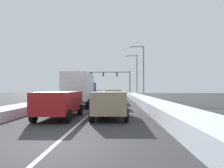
% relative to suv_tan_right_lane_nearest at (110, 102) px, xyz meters
% --- Properties ---
extents(ground_plane, '(120.00, 120.00, 0.00)m').
position_rel_suv_tan_right_lane_nearest_xyz_m(ground_plane, '(-1.58, 10.99, -1.02)').
color(ground_plane, '#333335').
extents(lane_stripe_between_right_lane_and_center_lane, '(0.14, 48.21, 0.01)m').
position_rel_suv_tan_right_lane_nearest_xyz_m(lane_stripe_between_right_lane_and_center_lane, '(-1.58, 15.37, -1.01)').
color(lane_stripe_between_right_lane_and_center_lane, silver).
rests_on(lane_stripe_between_right_lane_and_center_lane, ground).
extents(snow_bank_right_shoulder, '(2.12, 48.21, 0.79)m').
position_rel_suv_tan_right_lane_nearest_xyz_m(snow_bank_right_shoulder, '(3.72, 15.37, -0.62)').
color(snow_bank_right_shoulder, silver).
rests_on(snow_bank_right_shoulder, ground).
extents(snow_bank_left_shoulder, '(2.14, 48.21, 0.60)m').
position_rel_suv_tan_right_lane_nearest_xyz_m(snow_bank_left_shoulder, '(-6.88, 15.37, -0.72)').
color(snow_bank_left_shoulder, silver).
rests_on(snow_bank_left_shoulder, ground).
extents(suv_tan_right_lane_nearest, '(2.16, 4.90, 1.67)m').
position_rel_suv_tan_right_lane_nearest_xyz_m(suv_tan_right_lane_nearest, '(0.00, 0.00, 0.00)').
color(suv_tan_right_lane_nearest, '#937F60').
rests_on(suv_tan_right_lane_nearest, ground).
extents(sedan_gray_right_lane_second, '(2.00, 4.50, 1.51)m').
position_rel_suv_tan_right_lane_nearest_xyz_m(sedan_gray_right_lane_second, '(-0.02, 6.67, -0.25)').
color(sedan_gray_right_lane_second, slate).
rests_on(sedan_gray_right_lane_second, ground).
extents(suv_green_right_lane_third, '(2.16, 4.90, 1.67)m').
position_rel_suv_tan_right_lane_nearest_xyz_m(suv_green_right_lane_third, '(-0.13, 13.16, 0.00)').
color(suv_green_right_lane_third, '#1E5633').
rests_on(suv_green_right_lane_third, ground).
extents(sedan_maroon_right_lane_fourth, '(2.00, 4.50, 1.51)m').
position_rel_suv_tan_right_lane_nearest_xyz_m(sedan_maroon_right_lane_fourth, '(0.26, 19.69, -0.25)').
color(sedan_maroon_right_lane_fourth, maroon).
rests_on(sedan_maroon_right_lane_fourth, ground).
extents(suv_red_center_lane_nearest, '(2.16, 4.90, 1.67)m').
position_rel_suv_tan_right_lane_nearest_xyz_m(suv_red_center_lane_nearest, '(-3.15, -0.32, 0.00)').
color(suv_red_center_lane_nearest, maroon).
rests_on(suv_red_center_lane_nearest, ground).
extents(box_truck_center_lane_second, '(2.53, 7.20, 3.36)m').
position_rel_suv_tan_right_lane_nearest_xyz_m(box_truck_center_lane_second, '(-3.39, 7.68, 0.88)').
color(box_truck_center_lane_second, navy).
rests_on(box_truck_center_lane_second, ground).
extents(sedan_black_center_lane_third, '(2.00, 4.50, 1.51)m').
position_rel_suv_tan_right_lane_nearest_xyz_m(sedan_black_center_lane_third, '(-3.36, 15.31, -0.25)').
color(sedan_black_center_lane_third, black).
rests_on(sedan_black_center_lane_third, ground).
extents(suv_silver_center_lane_fourth, '(2.16, 4.90, 1.67)m').
position_rel_suv_tan_right_lane_nearest_xyz_m(suv_silver_center_lane_fourth, '(-3.39, 21.70, 0.00)').
color(suv_silver_center_lane_fourth, '#B7BABF').
rests_on(suv_silver_center_lane_fourth, ground).
extents(traffic_light_gantry, '(10.60, 0.47, 6.20)m').
position_rel_suv_tan_right_lane_nearest_xyz_m(traffic_light_gantry, '(-0.40, 37.27, 3.71)').
color(traffic_light_gantry, slate).
rests_on(traffic_light_gantry, ground).
extents(street_lamp_right_near, '(2.66, 0.36, 9.27)m').
position_rel_suv_tan_right_lane_nearest_xyz_m(street_lamp_right_near, '(4.51, 21.94, 4.45)').
color(street_lamp_right_near, gray).
rests_on(street_lamp_right_near, ground).
extents(street_lamp_right_mid, '(2.66, 0.36, 9.12)m').
position_rel_suv_tan_right_lane_nearest_xyz_m(street_lamp_right_mid, '(4.16, 30.71, 4.37)').
color(street_lamp_right_mid, gray).
rests_on(street_lamp_right_mid, ground).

